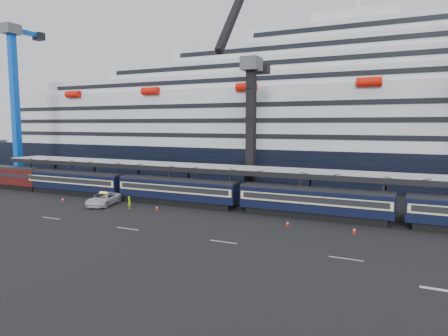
% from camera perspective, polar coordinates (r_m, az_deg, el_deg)
% --- Properties ---
extents(ground, '(260.00, 260.00, 0.00)m').
position_cam_1_polar(ground, '(41.23, 20.66, -10.77)').
color(ground, black).
rests_on(ground, ground).
extents(train, '(133.05, 3.00, 4.05)m').
position_cam_1_polar(train, '(50.86, 16.40, -4.86)').
color(train, black).
rests_on(train, ground).
extents(canopy, '(130.00, 6.25, 5.53)m').
position_cam_1_polar(canopy, '(53.88, 22.04, -1.16)').
color(canopy, '#A1A3A9').
rests_on(canopy, ground).
extents(cruise_ship, '(214.09, 28.84, 34.00)m').
position_cam_1_polar(cruise_ship, '(85.48, 22.68, 6.17)').
color(cruise_ship, black).
rests_on(cruise_ship, ground).
extents(crane_blue, '(4.50, 19.91, 52.01)m').
position_cam_1_polar(crane_blue, '(94.11, -27.96, 9.49)').
color(crane_blue, '#4A4D52').
rests_on(crane_blue, ground).
extents(crane_dark_near, '(4.50, 17.75, 35.08)m').
position_cam_1_polar(crane_dark_near, '(62.26, 3.74, 6.39)').
color(crane_dark_near, '#4A4D52').
rests_on(crane_dark_near, ground).
extents(pickup_truck, '(4.61, 7.18, 1.84)m').
position_cam_1_polar(pickup_truck, '(60.94, -16.83, -4.27)').
color(pickup_truck, silver).
rests_on(pickup_truck, ground).
extents(worker, '(0.76, 0.71, 1.74)m').
position_cam_1_polar(worker, '(57.52, -13.36, -4.84)').
color(worker, '#A5DD0B').
rests_on(worker, ground).
extents(traffic_cone_a, '(0.37, 0.37, 0.73)m').
position_cam_1_polar(traffic_cone_a, '(65.86, -22.04, -4.18)').
color(traffic_cone_a, red).
rests_on(traffic_cone_a, ground).
extents(traffic_cone_b, '(0.37, 0.37, 0.74)m').
position_cam_1_polar(traffic_cone_b, '(55.88, -9.58, -5.61)').
color(traffic_cone_b, red).
rests_on(traffic_cone_b, ground).
extents(traffic_cone_c, '(0.33, 0.33, 0.67)m').
position_cam_1_polar(traffic_cone_c, '(47.51, 9.06, -7.77)').
color(traffic_cone_c, red).
rests_on(traffic_cone_c, ground).
extents(traffic_cone_d, '(0.38, 0.38, 0.76)m').
position_cam_1_polar(traffic_cone_d, '(45.92, 18.11, -8.45)').
color(traffic_cone_d, red).
rests_on(traffic_cone_d, ground).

